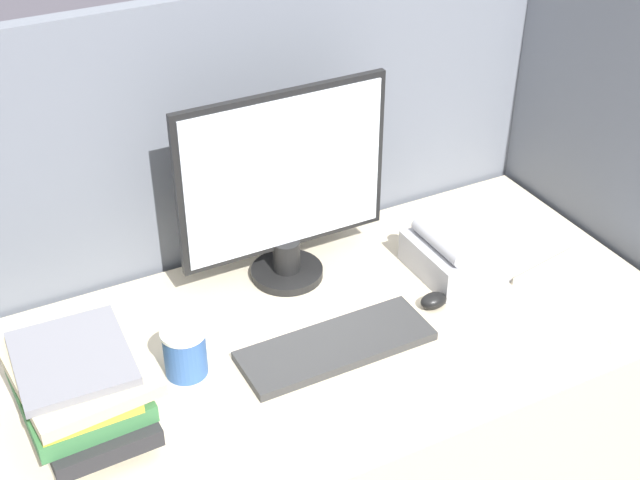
{
  "coord_description": "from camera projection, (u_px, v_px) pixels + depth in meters",
  "views": [
    {
      "loc": [
        -0.7,
        -0.95,
        2.01
      ],
      "look_at": [
        0.01,
        0.42,
        0.98
      ],
      "focal_mm": 50.0,
      "sensor_mm": 36.0,
      "label": 1
    }
  ],
  "objects": [
    {
      "name": "cubicle_panel_rear",
      "position": [
        247.0,
        259.0,
        2.29
      ],
      "size": [
        1.97,
        0.04,
        1.4
      ],
      "color": "slate",
      "rests_on": "ground_plane"
    },
    {
      "name": "paper_pile",
      "position": [
        593.0,
        292.0,
        2.05
      ],
      "size": [
        0.28,
        0.32,
        0.02
      ],
      "color": "white",
      "rests_on": "desk"
    },
    {
      "name": "desk_telephone",
      "position": [
        454.0,
        255.0,
        2.12
      ],
      "size": [
        0.19,
        0.21,
        0.12
      ],
      "color": "#99999E",
      "rests_on": "desk"
    },
    {
      "name": "mouse",
      "position": [
        434.0,
        301.0,
        2.01
      ],
      "size": [
        0.06,
        0.04,
        0.04
      ],
      "color": "black",
      "rests_on": "desk"
    },
    {
      "name": "coffee_cup",
      "position": [
        185.0,
        351.0,
        1.81
      ],
      "size": [
        0.09,
        0.09,
        0.11
      ],
      "color": "#335999",
      "rests_on": "desk"
    },
    {
      "name": "keyboard",
      "position": [
        335.0,
        346.0,
        1.89
      ],
      "size": [
        0.42,
        0.15,
        0.02
      ],
      "color": "#333333",
      "rests_on": "desk"
    },
    {
      "name": "book_stack",
      "position": [
        81.0,
        391.0,
        1.67
      ],
      "size": [
        0.25,
        0.31,
        0.17
      ],
      "color": "silver",
      "rests_on": "desk"
    },
    {
      "name": "cubicle_panel_right",
      "position": [
        597.0,
        251.0,
        2.32
      ],
      "size": [
        0.04,
        0.82,
        1.4
      ],
      "color": "slate",
      "rests_on": "ground_plane"
    },
    {
      "name": "monitor",
      "position": [
        284.0,
        189.0,
        1.99
      ],
      "size": [
        0.5,
        0.17,
        0.47
      ],
      "color": "black",
      "rests_on": "desk"
    },
    {
      "name": "desk",
      "position": [
        323.0,
        455.0,
        2.15
      ],
      "size": [
        1.57,
        0.76,
        0.76
      ],
      "color": "beige",
      "rests_on": "ground_plane"
    }
  ]
}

